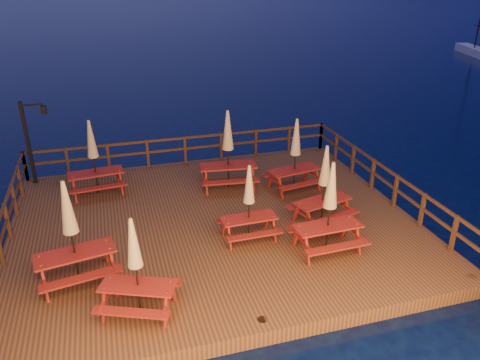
{
  "coord_description": "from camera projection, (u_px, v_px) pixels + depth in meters",
  "views": [
    {
      "loc": [
        -2.77,
        -12.27,
        7.54
      ],
      "look_at": [
        1.01,
        0.6,
        1.39
      ],
      "focal_mm": 35.0,
      "sensor_mm": 36.0,
      "label": 1
    }
  ],
  "objects": [
    {
      "name": "picnic_table_3",
      "position": [
        71.0,
        231.0,
        11.07
      ],
      "size": [
        2.16,
        1.89,
        2.73
      ],
      "rotation": [
        0.0,
        0.0,
        0.19
      ],
      "color": "maroon",
      "rests_on": "deck"
    },
    {
      "name": "picnic_table_6",
      "position": [
        228.0,
        149.0,
        16.0
      ],
      "size": [
        2.12,
        1.82,
        2.79
      ],
      "rotation": [
        0.0,
        0.0,
        -0.12
      ],
      "color": "maroon",
      "rests_on": "deck"
    },
    {
      "name": "deck_piles",
      "position": [
        215.0,
        240.0,
        14.68
      ],
      "size": [
        11.44,
        9.44,
        1.4
      ],
      "color": "#3C2413",
      "rests_on": "ground"
    },
    {
      "name": "picnic_table_2",
      "position": [
        136.0,
        265.0,
        10.12
      ],
      "size": [
        2.08,
        1.92,
        2.4
      ],
      "rotation": [
        0.0,
        0.0,
        -0.4
      ],
      "color": "maroon",
      "rests_on": "deck"
    },
    {
      "name": "lamp_post",
      "position": [
        31.0,
        135.0,
        16.22
      ],
      "size": [
        0.85,
        0.18,
        3.0
      ],
      "color": "black",
      "rests_on": "deck"
    },
    {
      "name": "picnic_table_0",
      "position": [
        249.0,
        202.0,
        12.99
      ],
      "size": [
        1.61,
        1.33,
        2.27
      ],
      "rotation": [
        0.0,
        0.0,
        0.02
      ],
      "color": "maroon",
      "rests_on": "deck"
    },
    {
      "name": "railing",
      "position": [
        201.0,
        175.0,
        15.62
      ],
      "size": [
        11.8,
        9.75,
        1.1
      ],
      "color": "#3C2413",
      "rests_on": "deck"
    },
    {
      "name": "deck",
      "position": [
        214.0,
        226.0,
        14.47
      ],
      "size": [
        12.0,
        10.0,
        0.4
      ],
      "primitive_type": "cube",
      "color": "#4F2A19",
      "rests_on": "ground"
    },
    {
      "name": "ground",
      "position": [
        214.0,
        232.0,
        14.55
      ],
      "size": [
        500.0,
        500.0,
        0.0
      ],
      "primitive_type": "plane",
      "color": "#050932",
      "rests_on": "ground"
    },
    {
      "name": "picnic_table_7",
      "position": [
        93.0,
        156.0,
        15.6
      ],
      "size": [
        1.96,
        1.67,
        2.6
      ],
      "rotation": [
        0.0,
        0.0,
        0.1
      ],
      "color": "maroon",
      "rests_on": "deck"
    },
    {
      "name": "picnic_table_4",
      "position": [
        295.0,
        154.0,
        15.86
      ],
      "size": [
        2.02,
        1.76,
        2.57
      ],
      "rotation": [
        0.0,
        0.0,
        0.17
      ],
      "color": "maroon",
      "rests_on": "deck"
    },
    {
      "name": "picnic_table_1",
      "position": [
        330.0,
        206.0,
        12.35
      ],
      "size": [
        1.89,
        1.58,
        2.62
      ],
      "rotation": [
        0.0,
        0.0,
        0.04
      ],
      "color": "maroon",
      "rests_on": "deck"
    },
    {
      "name": "picnic_table_5",
      "position": [
        324.0,
        184.0,
        13.8
      ],
      "size": [
        2.03,
        1.8,
        2.48
      ],
      "rotation": [
        0.0,
        0.0,
        0.24
      ],
      "color": "maroon",
      "rests_on": "deck"
    },
    {
      "name": "sailboat",
      "position": [
        477.0,
        52.0,
        42.75
      ],
      "size": [
        3.03,
        6.98,
        10.29
      ],
      "rotation": [
        0.0,
        0.0,
        -0.28
      ],
      "color": "white",
      "rests_on": "ground"
    }
  ]
}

